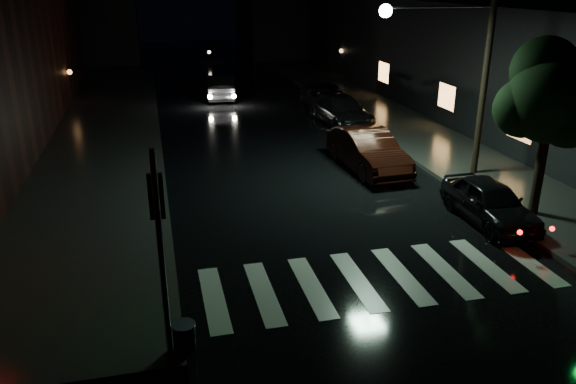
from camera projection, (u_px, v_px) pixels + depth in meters
ground at (268, 303)px, 13.08m from camera, size 120.00×120.00×0.00m
sidewalk_left at (92, 149)px, 24.66m from camera, size 6.00×44.00×0.15m
sidewalk_right at (407, 129)px, 27.97m from camera, size 4.00×44.00×0.15m
building_right at (494, 55)px, 32.11m from camera, size 10.00×40.00×6.00m
building_far_left at (56, 15)px, 50.31m from camera, size 14.00×10.00×8.00m
building_far_right at (313, 17)px, 55.78m from camera, size 14.00×10.00×7.00m
crosswalk at (380, 278)px, 14.19m from camera, size 9.00×3.00×0.01m
signal_pole_corner at (173, 288)px, 10.73m from camera, size 0.68×0.61×4.20m
street_tree at (549, 99)px, 16.63m from camera, size 3.10×2.90×5.40m
utility_pole at (471, 54)px, 19.75m from camera, size 4.92×0.44×8.00m
parked_car_a at (490, 202)px, 17.24m from camera, size 1.60×3.94×1.34m
parked_car_b at (368, 150)px, 21.94m from camera, size 1.99×4.97×1.61m
parked_car_c at (341, 110)px, 28.98m from camera, size 2.51×5.24×1.47m
parked_car_d at (327, 97)px, 32.44m from camera, size 2.54×5.09×1.38m
oncoming_car at (221, 87)px, 35.14m from camera, size 2.08×4.72×1.51m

